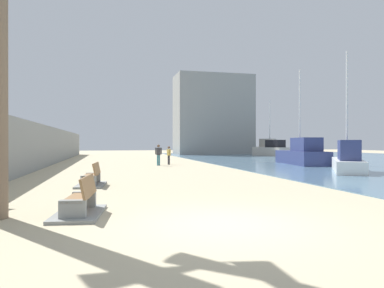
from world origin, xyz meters
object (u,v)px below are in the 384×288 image
(boat_mid_bay, at_px, (272,150))
(person_walking, at_px, (158,153))
(boat_outer, at_px, (265,149))
(bench_far, at_px, (92,180))
(boat_distant, at_px, (302,154))
(person_standing, at_px, (169,154))
(boat_far_left, at_px, (348,160))
(bench_near, at_px, (80,206))

(boat_mid_bay, bearing_deg, person_walking, -137.69)
(boat_outer, bearing_deg, bench_far, -124.61)
(person_walking, bearing_deg, boat_distant, -8.00)
(person_walking, distance_m, person_standing, 1.40)
(person_walking, relative_size, person_standing, 1.10)
(boat_far_left, bearing_deg, bench_far, -166.41)
(boat_outer, bearing_deg, person_walking, -130.97)
(person_standing, distance_m, boat_outer, 29.12)
(person_walking, bearing_deg, bench_far, -109.94)
(boat_mid_bay, xyz_separation_m, boat_outer, (2.14, 6.78, 0.05))
(bench_far, height_order, person_standing, person_standing)
(person_walking, xyz_separation_m, boat_mid_bay, (17.86, 16.26, -0.11))
(bench_far, relative_size, boat_outer, 0.39)
(person_standing, height_order, boat_far_left, boat_far_left)
(boat_outer, bearing_deg, bench_near, -120.46)
(person_standing, bearing_deg, person_walking, -135.58)
(bench_near, xyz_separation_m, boat_distant, (16.35, 17.03, 0.63))
(person_walking, distance_m, boat_mid_bay, 24.15)
(bench_near, bearing_deg, person_standing, 74.27)
(bench_far, relative_size, boat_mid_bay, 0.29)
(boat_mid_bay, xyz_separation_m, boat_far_left, (-7.22, -25.14, -0.11))
(bench_near, xyz_separation_m, bench_far, (-0.01, 6.14, 0.00))
(person_walking, xyz_separation_m, boat_far_left, (10.64, -8.88, -0.22))
(boat_far_left, bearing_deg, boat_mid_bay, 73.97)
(bench_far, distance_m, boat_mid_bay, 36.51)
(boat_far_left, bearing_deg, person_walking, 140.14)
(bench_near, height_order, person_walking, person_walking)
(bench_near, height_order, boat_mid_bay, boat_mid_bay)
(person_standing, height_order, boat_distant, boat_distant)
(bench_near, height_order, bench_far, same)
(bench_near, height_order, boat_outer, boat_outer)
(bench_near, xyz_separation_m, boat_far_left, (15.18, 9.81, 0.53))
(bench_far, bearing_deg, boat_far_left, 13.59)
(boat_distant, bearing_deg, bench_near, -133.82)
(boat_distant, bearing_deg, boat_mid_bay, 71.33)
(boat_outer, bearing_deg, boat_distant, -108.37)
(person_walking, xyz_separation_m, boat_distant, (11.80, -1.66, -0.12))
(bench_far, xyz_separation_m, boat_outer, (24.56, 35.59, 0.69))
(boat_mid_bay, relative_size, boat_far_left, 1.00)
(bench_far, xyz_separation_m, boat_mid_bay, (22.41, 28.81, 0.64))
(person_standing, distance_m, boat_distant, 11.12)
(bench_far, xyz_separation_m, boat_far_left, (15.19, 3.67, 0.53))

